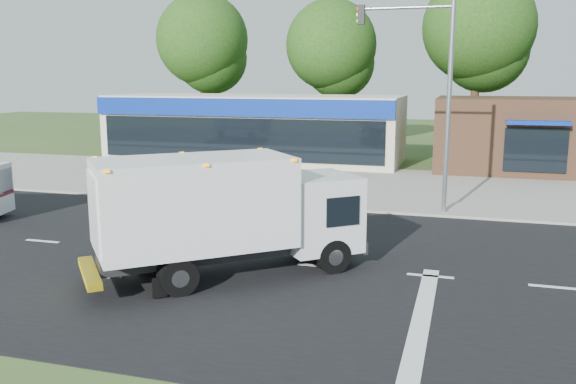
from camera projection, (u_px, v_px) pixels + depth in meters
name	position (u px, v px, depth m)	size (l,w,h in m)	color
ground	(319.00, 266.00, 16.75)	(120.00, 120.00, 0.00)	#385123
road_asphalt	(319.00, 266.00, 16.75)	(60.00, 14.00, 0.02)	black
sidewalk	(367.00, 205.00, 24.46)	(60.00, 2.40, 0.12)	gray
parking_apron	(386.00, 182.00, 29.93)	(60.00, 9.00, 0.02)	gray
lane_markings	(359.00, 287.00, 15.10)	(55.20, 7.00, 0.01)	silver
ems_box_truck	(225.00, 208.00, 15.63)	(6.90, 6.30, 3.18)	black
emergency_worker	(114.00, 244.00, 15.68)	(0.76, 0.67, 1.85)	tan
retail_strip_mall	(254.00, 128.00, 37.66)	(18.00, 6.20, 4.00)	beige
brown_storefront	(531.00, 135.00, 33.23)	(10.00, 6.70, 4.00)	#382316
traffic_signal_pole	(432.00, 82.00, 22.33)	(3.51, 0.25, 8.00)	gray
background_trees	(405.00, 43.00, 42.12)	(36.77, 7.39, 12.10)	#332114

